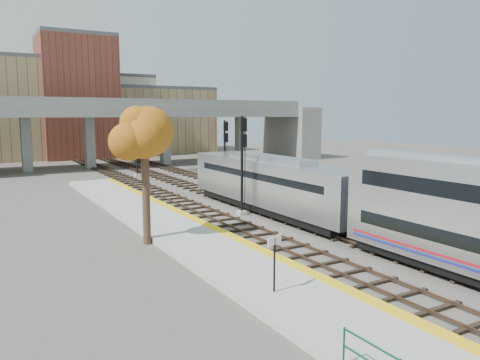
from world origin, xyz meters
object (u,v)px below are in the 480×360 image
locomotive (269,183)px  car_a (254,172)px  car_c (269,165)px  car_b (260,169)px  signal_mast_near (242,166)px  signal_mast_far (137,148)px  signal_mast_mid (225,157)px  tree (144,135)px

locomotive → car_a: (9.92, 18.37, -1.68)m
car_c → car_b: bearing=-130.2°
signal_mast_near → signal_mast_far: size_ratio=1.05×
car_a → car_c: size_ratio=0.78×
signal_mast_mid → car_c: signal_mast_mid is taller
locomotive → tree: size_ratio=2.27×
signal_mast_far → car_a: signal_mast_far is taller
car_a → car_b: size_ratio=0.91×
tree → car_a: tree is taller
locomotive → signal_mast_far: bearing=94.7°
signal_mast_mid → car_b: (9.99, 9.48, -2.71)m
signal_mast_mid → tree: tree is taller
signal_mast_mid → car_c: size_ratio=1.62×
locomotive → signal_mast_far: 25.47m
signal_mast_far → car_c: signal_mast_far is taller
tree → car_a: 30.74m
signal_mast_mid → car_b: size_ratio=1.90×
signal_mast_far → car_a: size_ratio=2.11×
locomotive → signal_mast_mid: size_ratio=2.79×
locomotive → signal_mast_mid: bearing=79.5°
signal_mast_near → signal_mast_mid: bearing=68.5°
locomotive → car_c: bearing=56.7°
tree → car_b: (22.75, 23.89, -5.60)m
signal_mast_near → car_b: (14.09, 19.86, -3.00)m
tree → car_c: tree is taller
signal_mast_far → car_c: (17.19, -2.42, -2.73)m
locomotive → signal_mast_near: size_ratio=2.63×
locomotive → car_b: (11.99, 20.23, -1.64)m
signal_mast_mid → car_b: 14.03m
tree → car_a: (20.68, 22.03, -5.64)m
signal_mast_near → car_b: 24.54m
car_a → car_b: (2.07, 1.85, 0.04)m
signal_mast_near → car_a: (12.02, 18.01, -3.04)m
signal_mast_far → car_a: 14.18m
locomotive → signal_mast_far: size_ratio=2.77×
tree → car_c: size_ratio=2.00×
car_b → car_c: car_c is taller
car_a → signal_mast_far: bearing=160.3°
locomotive → car_c: size_ratio=4.53×
car_b → car_c: size_ratio=0.86×
signal_mast_far → tree: bearing=-106.6°
tree → car_c: 37.51m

